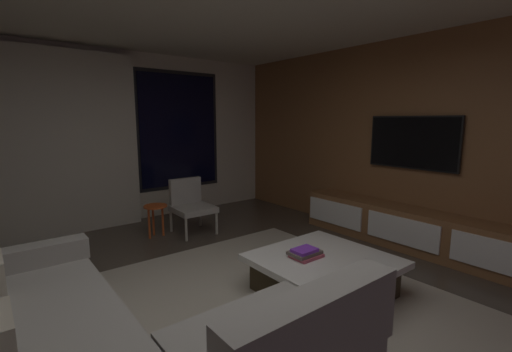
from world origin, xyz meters
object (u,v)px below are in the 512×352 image
(coffee_table, at_px, (324,275))
(mounted_tv, at_px, (413,142))
(accent_chair_near_window, at_px, (190,203))
(side_stool, at_px, (155,211))
(media_console, at_px, (414,231))
(book_stack_on_coffee_table, at_px, (305,253))

(coffee_table, relative_size, mounted_tv, 0.98)
(coffee_table, bearing_deg, accent_chair_near_window, 92.38)
(side_stool, height_order, mounted_tv, mounted_tv)
(mounted_tv, bearing_deg, media_console, -132.43)
(media_console, height_order, mounted_tv, mounted_tv)
(media_console, bearing_deg, book_stack_on_coffee_table, 177.52)
(accent_chair_near_window, bearing_deg, coffee_table, -87.62)
(media_console, distance_m, mounted_tv, 1.13)
(media_console, bearing_deg, mounted_tv, 47.57)
(media_console, bearing_deg, accent_chair_near_window, 127.68)
(side_stool, bearing_deg, accent_chair_near_window, -10.06)
(book_stack_on_coffee_table, xyz_separation_m, media_console, (1.89, -0.08, -0.15))
(accent_chair_near_window, bearing_deg, book_stack_on_coffee_table, -90.62)
(side_stool, distance_m, media_console, 3.45)
(mounted_tv, bearing_deg, side_stool, 137.83)
(media_console, relative_size, mounted_tv, 2.63)
(book_stack_on_coffee_table, distance_m, media_console, 1.90)
(coffee_table, xyz_separation_m, book_stack_on_coffee_table, (-0.13, 0.12, 0.21))
(accent_chair_near_window, distance_m, side_stool, 0.51)
(mounted_tv, bearing_deg, book_stack_on_coffee_table, -176.80)
(side_stool, relative_size, media_console, 0.15)
(coffee_table, relative_size, side_stool, 2.52)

